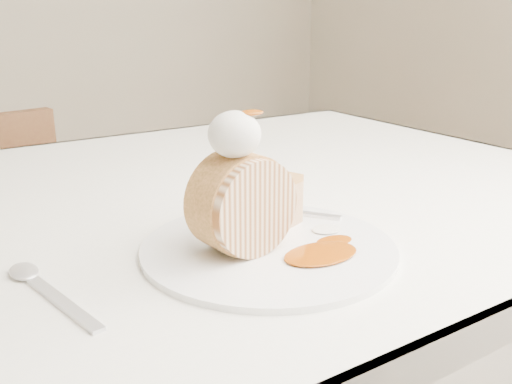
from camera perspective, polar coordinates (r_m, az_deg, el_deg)
table at (r=0.83m, az=-10.10°, el=-6.78°), size 1.40×0.90×0.75m
plate at (r=0.63m, az=1.27°, el=-5.62°), size 0.36×0.36×0.01m
roulade_slice at (r=0.60m, az=-1.37°, el=-1.19°), size 0.11×0.07×0.10m
cake_chunk at (r=0.67m, az=1.31°, el=-1.19°), size 0.08×0.08×0.05m
whipped_cream at (r=0.57m, az=-2.17°, el=5.78°), size 0.05×0.05×0.05m
caramel_drizzle at (r=0.57m, az=-0.50°, el=8.53°), size 0.03×0.02×0.01m
caramel_pool at (r=0.60m, az=6.49°, el=-6.14°), size 0.10×0.08×0.00m
fork at (r=0.72m, az=3.87°, el=-2.05°), size 0.12×0.15×0.00m
spoon at (r=0.55m, az=-18.72°, el=-10.49°), size 0.05×0.16×0.00m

